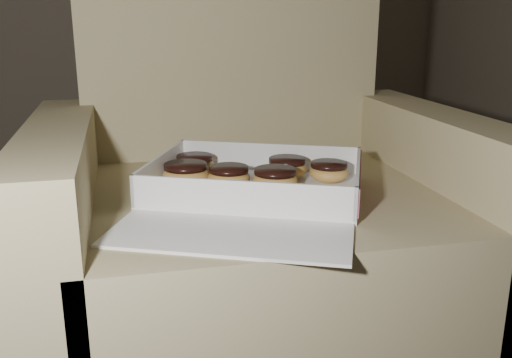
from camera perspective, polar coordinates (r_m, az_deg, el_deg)
The scene contains 12 objects.
armchair at distance 1.20m, azimuth -0.04°, elevation -5.60°, with size 0.86×0.73×0.90m.
bakery_box at distance 1.04m, azimuth -0.24°, elevation -1.41°, with size 0.53×0.56×0.07m.
donut_a at distance 1.17m, azimuth -6.13°, elevation 1.49°, with size 0.08×0.08×0.04m.
donut_b at distance 1.13m, azimuth 7.30°, elevation 0.79°, with size 0.08×0.08×0.04m.
donut_c at distance 1.10m, azimuth -7.04°, elevation 0.50°, with size 0.09×0.09×0.04m.
donut_d at distance 1.06m, azimuth 1.93°, elevation -0.01°, with size 0.08×0.08×0.04m.
donut_e at distance 1.15m, azimuth 3.15°, elevation 1.20°, with size 0.08×0.08×0.04m.
donut_f at distance 1.08m, azimuth -2.73°, elevation 0.27°, with size 0.08×0.08×0.04m.
crumb_a at distance 1.00m, azimuth 5.83°, elevation -2.37°, with size 0.01×0.01×0.00m, color black.
crumb_b at distance 1.06m, azimuth -7.47°, elevation -1.33°, with size 0.01×0.01×0.00m, color black.
crumb_c at distance 0.98m, azimuth -6.72°, elevation -2.74°, with size 0.01×0.01×0.00m, color black.
crumb_d at distance 1.03m, azimuth -5.08°, elevation -1.66°, with size 0.01×0.01×0.00m, color black.
Camera 1 is at (0.54, -0.33, 0.73)m, focal length 40.00 mm.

